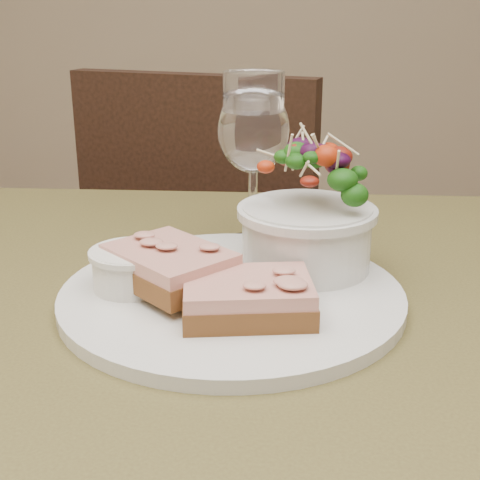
# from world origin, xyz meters

# --- Properties ---
(cafe_table) EXTENTS (0.80, 0.80, 0.75)m
(cafe_table) POSITION_xyz_m (0.00, 0.00, 0.65)
(cafe_table) COLOR #453D1D
(cafe_table) RESTS_ON ground
(chair_far) EXTENTS (0.52, 0.52, 0.90)m
(chair_far) POSITION_xyz_m (-0.05, 0.72, 0.29)
(chair_far) COLOR black
(chair_far) RESTS_ON ground
(dinner_plate) EXTENTS (0.31, 0.31, 0.01)m
(dinner_plate) POSITION_xyz_m (0.01, 0.03, 0.76)
(dinner_plate) COLOR silver
(dinner_plate) RESTS_ON cafe_table
(sandwich_front) EXTENTS (0.12, 0.09, 0.03)m
(sandwich_front) POSITION_xyz_m (0.03, -0.02, 0.78)
(sandwich_front) COLOR #472513
(sandwich_front) RESTS_ON dinner_plate
(sandwich_back) EXTENTS (0.13, 0.13, 0.03)m
(sandwich_back) POSITION_xyz_m (-0.05, 0.02, 0.79)
(sandwich_back) COLOR #472513
(sandwich_back) RESTS_ON dinner_plate
(ramekin) EXTENTS (0.07, 0.07, 0.04)m
(ramekin) POSITION_xyz_m (-0.08, 0.03, 0.78)
(ramekin) COLOR silver
(ramekin) RESTS_ON dinner_plate
(salad_bowl) EXTENTS (0.12, 0.12, 0.13)m
(salad_bowl) POSITION_xyz_m (0.08, 0.09, 0.82)
(salad_bowl) COLOR silver
(salad_bowl) RESTS_ON dinner_plate
(garnish) EXTENTS (0.05, 0.04, 0.02)m
(garnish) POSITION_xyz_m (-0.08, 0.10, 0.77)
(garnish) COLOR #0C3409
(garnish) RESTS_ON dinner_plate
(wine_glass) EXTENTS (0.08, 0.08, 0.18)m
(wine_glass) POSITION_xyz_m (0.02, 0.18, 0.87)
(wine_glass) COLOR white
(wine_glass) RESTS_ON cafe_table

